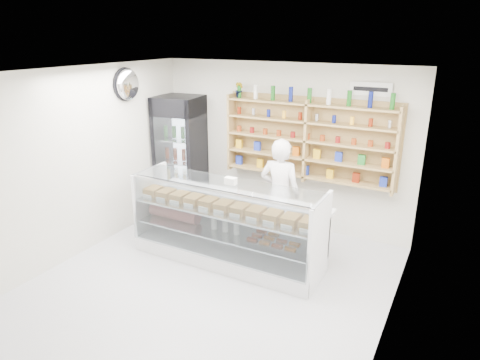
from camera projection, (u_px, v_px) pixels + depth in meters
The scene contains 8 objects.
room at pixel (202, 191), 5.24m from camera, with size 5.00×5.00×5.00m.
display_counter at pixel (228, 239), 6.34m from camera, with size 2.85×0.85×1.24m.
shop_worker at pixel (280, 194), 6.60m from camera, with size 0.64×0.42×1.76m, color silver.
drinks_cooler at pixel (181, 155), 7.92m from camera, with size 0.87×0.86×2.18m.
wall_shelving at pixel (307, 140), 6.90m from camera, with size 2.84×0.28×1.33m.
potted_plant at pixel (239, 90), 7.23m from camera, with size 0.15×0.12×0.27m, color #1E6626.
security_mirror at pixel (128, 85), 6.88m from camera, with size 0.15×0.50×0.50m, color silver.
wall_sign at pixel (371, 89), 6.33m from camera, with size 0.62×0.03×0.20m, color white.
Camera 1 is at (2.75, -4.10, 3.22)m, focal length 32.00 mm.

